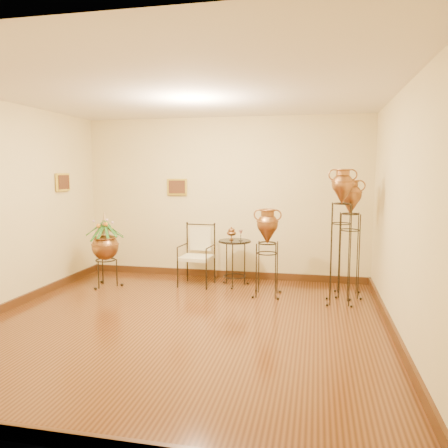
% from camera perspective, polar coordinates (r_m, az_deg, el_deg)
% --- Properties ---
extents(ground, '(5.00, 5.00, 0.00)m').
position_cam_1_polar(ground, '(5.53, -5.48, -12.92)').
color(ground, brown).
rests_on(ground, ground).
extents(room_shell, '(5.02, 5.02, 2.81)m').
position_cam_1_polar(room_shell, '(5.22, -5.74, 5.32)').
color(room_shell, beige).
rests_on(room_shell, ground).
extents(amphora_tall, '(0.49, 0.49, 1.93)m').
position_cam_1_polar(amphora_tall, '(6.34, 15.01, -1.40)').
color(amphora_tall, black).
rests_on(amphora_tall, ground).
extents(amphora_mid, '(0.44, 0.44, 1.77)m').
position_cam_1_polar(amphora_mid, '(6.77, 16.06, -1.68)').
color(amphora_mid, black).
rests_on(amphora_mid, ground).
extents(amphora_short, '(0.52, 0.52, 1.34)m').
position_cam_1_polar(amphora_short, '(6.59, 5.66, -3.67)').
color(amphora_short, black).
rests_on(amphora_short, ground).
extents(planter_urn, '(0.77, 0.77, 1.27)m').
position_cam_1_polar(planter_urn, '(7.36, -15.27, -2.48)').
color(planter_urn, black).
rests_on(planter_urn, ground).
extents(armchair, '(0.60, 0.56, 1.01)m').
position_cam_1_polar(armchair, '(7.20, -3.63, -4.09)').
color(armchair, black).
rests_on(armchair, ground).
extents(side_table, '(0.63, 0.63, 0.96)m').
position_cam_1_polar(side_table, '(7.19, 1.39, -4.98)').
color(side_table, black).
rests_on(side_table, ground).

